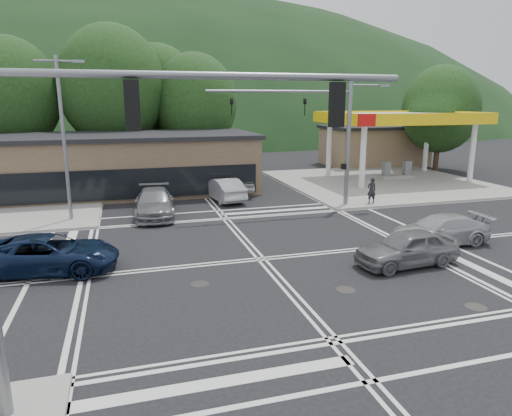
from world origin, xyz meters
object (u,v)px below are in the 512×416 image
object	(u,v)px
car_grey_center	(407,248)
car_northbound	(154,203)
car_silver_east	(440,230)
car_queue_a	(224,189)
car_blue_west	(48,254)
car_queue_b	(240,182)
pedestrian	(372,190)

from	to	relation	value
car_grey_center	car_northbound	bearing A→B (deg)	-144.80
car_silver_east	car_queue_a	bearing A→B (deg)	-145.08
car_blue_west	car_northbound	distance (m)	9.34
car_blue_west	car_silver_east	bearing A→B (deg)	-84.09
car_queue_a	car_northbound	world-z (taller)	car_northbound
car_queue_b	pedestrian	size ratio (longest dim) A/B	2.52
car_silver_east	car_queue_a	distance (m)	14.70
car_grey_center	car_queue_a	size ratio (longest dim) A/B	0.94
car_blue_west	car_silver_east	size ratio (longest dim) A/B	1.13
car_blue_west	car_northbound	xyz separation A→B (m)	(4.70, 8.07, 0.04)
car_silver_east	car_queue_b	bearing A→B (deg)	-155.59
car_queue_a	pedestrian	size ratio (longest dim) A/B	2.80
car_queue_b	car_northbound	size ratio (longest dim) A/B	0.78
car_northbound	pedestrian	size ratio (longest dim) A/B	3.24
pedestrian	car_silver_east	bearing A→B (deg)	85.95
car_blue_west	car_queue_b	size ratio (longest dim) A/B	1.28
car_queue_b	car_queue_a	bearing A→B (deg)	60.08
car_queue_a	car_blue_west	bearing A→B (deg)	41.27
car_blue_west	pedestrian	xyz separation A→B (m)	(18.47, 7.01, 0.24)
car_silver_east	car_northbound	bearing A→B (deg)	-123.43
car_queue_b	pedestrian	world-z (taller)	pedestrian
car_blue_west	pedestrian	world-z (taller)	pedestrian
pedestrian	car_northbound	bearing A→B (deg)	-0.90
car_silver_east	pedestrian	bearing A→B (deg)	175.26
car_queue_b	car_blue_west	bearing A→B (deg)	55.09
car_grey_center	pedestrian	world-z (taller)	pedestrian
car_blue_west	car_queue_a	world-z (taller)	car_queue_a
car_queue_b	car_northbound	world-z (taller)	car_northbound
car_blue_west	car_northbound	bearing A→B (deg)	-20.26
car_queue_a	pedestrian	distance (m)	9.86
car_blue_west	car_grey_center	bearing A→B (deg)	-93.25
car_silver_east	car_queue_a	world-z (taller)	car_queue_a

